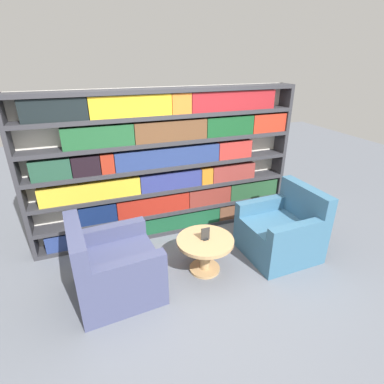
{
  "coord_description": "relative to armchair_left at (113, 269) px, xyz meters",
  "views": [
    {
      "loc": [
        -0.98,
        -2.4,
        2.29
      ],
      "look_at": [
        0.14,
        0.63,
        0.82
      ],
      "focal_mm": 28.0,
      "sensor_mm": 36.0,
      "label": 1
    }
  ],
  "objects": [
    {
      "name": "armchair_left",
      "position": [
        0.0,
        0.0,
        0.0
      ],
      "size": [
        0.89,
        0.87,
        0.86
      ],
      "rotation": [
        0.0,
        0.0,
        1.66
      ],
      "color": "#42476B",
      "rests_on": "ground_plane"
    },
    {
      "name": "coffee_table",
      "position": [
        1.02,
        0.02,
        0.0
      ],
      "size": [
        0.65,
        0.65,
        0.42
      ],
      "color": "tan",
      "rests_on": "ground_plane"
    },
    {
      "name": "ground_plane",
      "position": [
        0.88,
        -0.19,
        -0.3
      ],
      "size": [
        14.0,
        14.0,
        0.0
      ],
      "primitive_type": "plane",
      "color": "slate"
    },
    {
      "name": "table_sign",
      "position": [
        1.02,
        0.02,
        0.18
      ],
      "size": [
        0.1,
        0.06,
        0.15
      ],
      "color": "black",
      "rests_on": "coffee_table"
    },
    {
      "name": "armchair_right",
      "position": [
        2.05,
        0.0,
        0.0
      ],
      "size": [
        0.85,
        0.83,
        0.86
      ],
      "rotation": [
        0.0,
        0.0,
        -1.54
      ],
      "color": "#386684",
      "rests_on": "ground_plane"
    },
    {
      "name": "bookshelf",
      "position": [
        0.88,
        1.04,
        0.68
      ],
      "size": [
        3.52,
        0.3,
        1.95
      ],
      "color": "silver",
      "rests_on": "ground_plane"
    }
  ]
}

